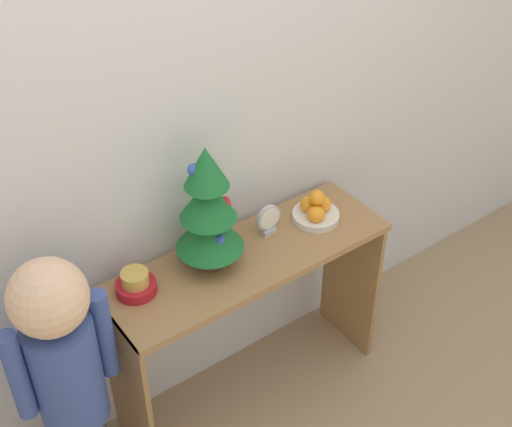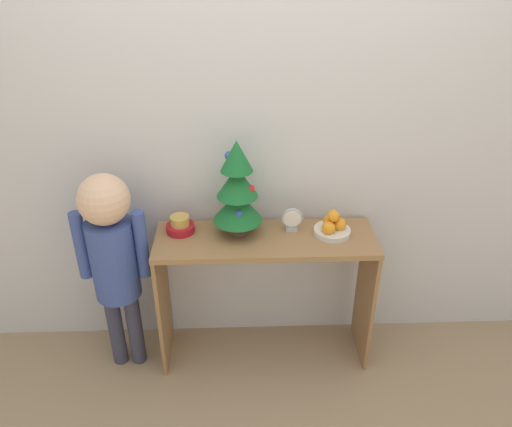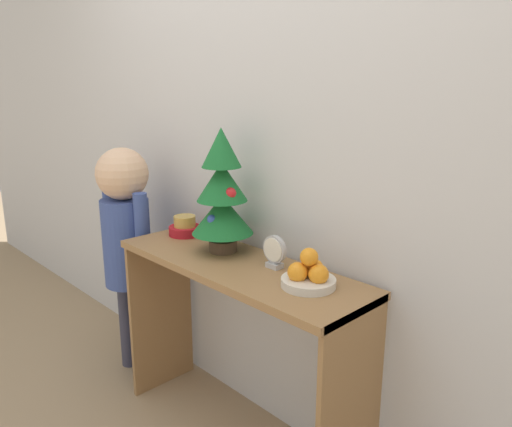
% 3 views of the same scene
% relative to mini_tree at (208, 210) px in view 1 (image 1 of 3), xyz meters
% --- Properties ---
extents(ground_plane, '(12.00, 12.00, 0.00)m').
position_rel_mini_tree_xyz_m(ground_plane, '(0.14, -0.23, -1.04)').
color(ground_plane, '#997F60').
extents(back_wall, '(7.00, 0.05, 2.50)m').
position_rel_mini_tree_xyz_m(back_wall, '(0.14, 0.18, 0.21)').
color(back_wall, silver).
rests_on(back_wall, ground_plane).
extents(console_table, '(1.14, 0.37, 0.79)m').
position_rel_mini_tree_xyz_m(console_table, '(0.14, -0.05, -0.44)').
color(console_table, olive).
rests_on(console_table, ground_plane).
extents(mini_tree, '(0.25, 0.25, 0.51)m').
position_rel_mini_tree_xyz_m(mini_tree, '(0.00, 0.00, 0.00)').
color(mini_tree, '#4C3828').
rests_on(mini_tree, console_table).
extents(fruit_bowl, '(0.19, 0.19, 0.14)m').
position_rel_mini_tree_xyz_m(fruit_bowl, '(0.49, -0.02, -0.21)').
color(fruit_bowl, silver).
rests_on(fruit_bowl, console_table).
extents(singing_bowl, '(0.15, 0.15, 0.09)m').
position_rel_mini_tree_xyz_m(singing_bowl, '(-0.30, 0.02, -0.21)').
color(singing_bowl, '#AD1923').
rests_on(singing_bowl, console_table).
extents(desk_clock, '(0.11, 0.04, 0.13)m').
position_rel_mini_tree_xyz_m(desk_clock, '(0.28, 0.02, -0.19)').
color(desk_clock, '#B2B2B7').
rests_on(desk_clock, console_table).
extents(child_figure, '(0.37, 0.25, 1.17)m').
position_rel_mini_tree_xyz_m(child_figure, '(-0.63, -0.09, -0.28)').
color(child_figure, '#38384C').
rests_on(child_figure, ground_plane).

